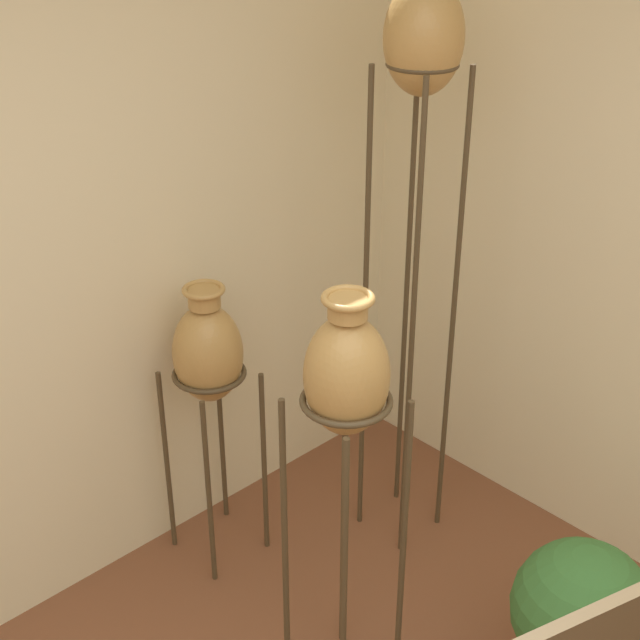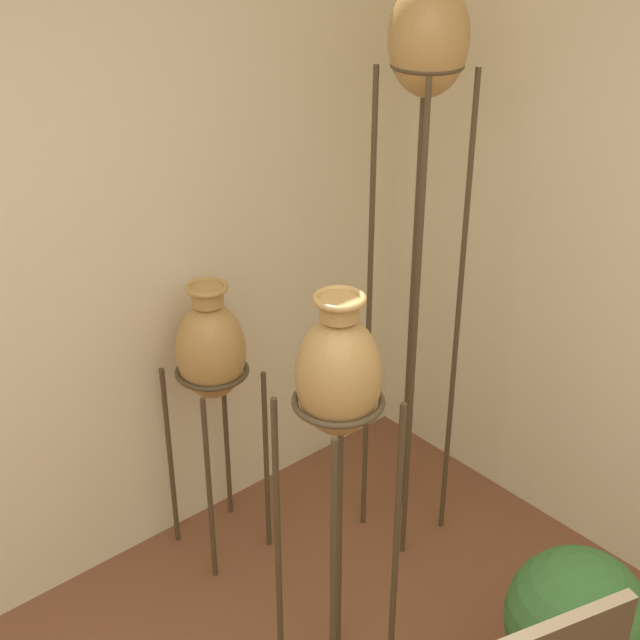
# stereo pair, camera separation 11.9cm
# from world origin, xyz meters

# --- Properties ---
(vase_stand_tall) EXTENTS (0.26, 0.26, 2.22)m
(vase_stand_tall) POSITION_xyz_m (1.62, 1.51, 1.88)
(vase_stand_tall) COLOR #473823
(vase_stand_tall) RESTS_ON ground_plane
(vase_stand_medium) EXTENTS (0.28, 0.28, 1.46)m
(vase_stand_medium) POSITION_xyz_m (0.87, 1.10, 1.17)
(vase_stand_medium) COLOR #473823
(vase_stand_medium) RESTS_ON ground_plane
(vase_stand_short) EXTENTS (0.29, 0.29, 1.16)m
(vase_stand_short) POSITION_xyz_m (0.99, 1.91, 0.88)
(vase_stand_short) COLOR #473823
(vase_stand_short) RESTS_ON ground_plane
(potted_plant) EXTENTS (0.45, 0.45, 0.61)m
(potted_plant) POSITION_xyz_m (1.38, 0.54, 0.33)
(potted_plant) COLOR #B26647
(potted_plant) RESTS_ON ground_plane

